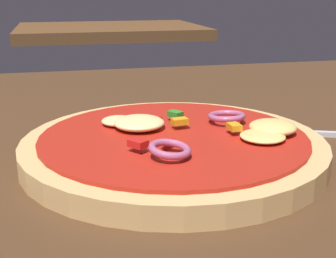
% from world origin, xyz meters
% --- Properties ---
extents(dining_table, '(1.42, 0.90, 0.04)m').
position_xyz_m(dining_table, '(0.00, 0.00, 0.02)').
color(dining_table, '#4C301C').
rests_on(dining_table, ground).
extents(pizza, '(0.26, 0.26, 0.03)m').
position_xyz_m(pizza, '(-0.06, -0.02, 0.05)').
color(pizza, tan).
rests_on(pizza, dining_table).
extents(background_table, '(0.70, 0.52, 0.04)m').
position_xyz_m(background_table, '(0.06, 1.45, 0.02)').
color(background_table, brown).
rests_on(background_table, ground).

